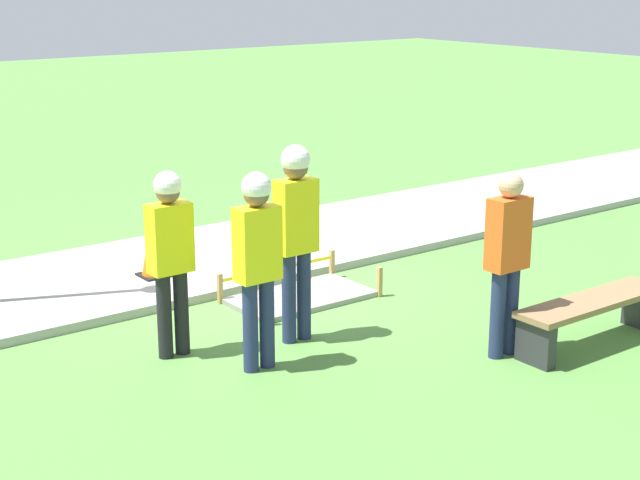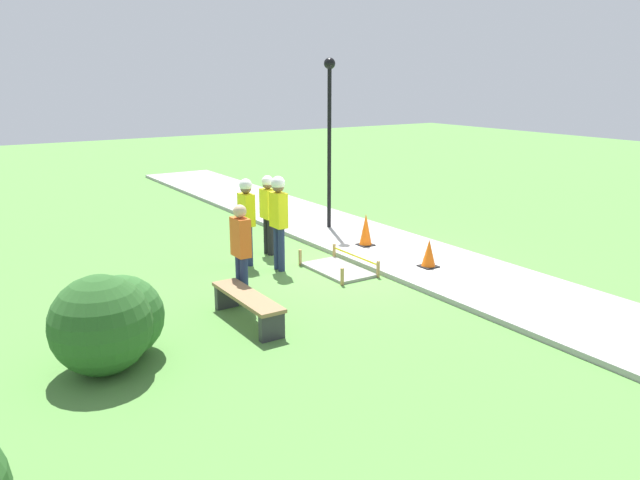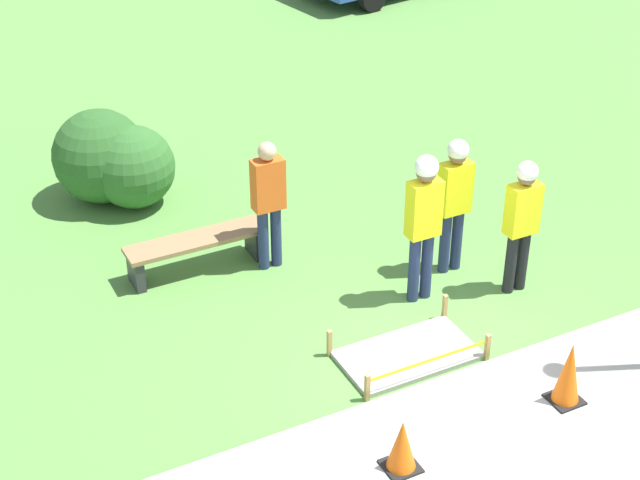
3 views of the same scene
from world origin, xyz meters
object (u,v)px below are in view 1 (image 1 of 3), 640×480
(traffic_cone_near_patch, at_px, (295,224))
(worker_assistant, at_px, (257,253))
(bystander_in_orange_shirt, at_px, (507,253))
(traffic_cone_far_patch, at_px, (153,246))
(worker_supervisor, at_px, (296,223))
(worker_trainee, at_px, (170,247))
(park_bench, at_px, (592,312))

(traffic_cone_near_patch, distance_m, worker_assistant, 3.86)
(bystander_in_orange_shirt, bearing_deg, worker_assistant, -28.96)
(traffic_cone_near_patch, distance_m, traffic_cone_far_patch, 2.05)
(worker_supervisor, bearing_deg, worker_assistant, 28.51)
(worker_trainee, bearing_deg, bystander_in_orange_shirt, 142.96)
(bystander_in_orange_shirt, bearing_deg, worker_supervisor, -48.38)
(traffic_cone_near_patch, height_order, worker_assistant, worker_assistant)
(traffic_cone_far_patch, relative_size, worker_supervisor, 0.38)
(traffic_cone_near_patch, relative_size, worker_supervisor, 0.30)
(park_bench, relative_size, worker_trainee, 1.02)
(traffic_cone_far_patch, bearing_deg, bystander_in_orange_shirt, 112.29)
(worker_trainee, bearing_deg, park_bench, 146.67)
(park_bench, bearing_deg, worker_trainee, -33.33)
(worker_supervisor, height_order, worker_assistant, worker_supervisor)
(worker_supervisor, bearing_deg, worker_trainee, -18.20)
(worker_assistant, height_order, bystander_in_orange_shirt, worker_assistant)
(traffic_cone_near_patch, height_order, traffic_cone_far_patch, traffic_cone_far_patch)
(worker_assistant, xyz_separation_m, bystander_in_orange_shirt, (-2.03, 1.12, -0.10))
(park_bench, height_order, worker_supervisor, worker_supervisor)
(worker_assistant, bearing_deg, bystander_in_orange_shirt, 151.04)
(park_bench, xyz_separation_m, bystander_in_orange_shirt, (0.88, -0.34, 0.67))
(traffic_cone_far_patch, height_order, worker_assistant, worker_assistant)
(traffic_cone_near_patch, bearing_deg, worker_assistant, 49.46)
(park_bench, relative_size, worker_assistant, 0.99)
(traffic_cone_near_patch, relative_size, traffic_cone_far_patch, 0.78)
(traffic_cone_near_patch, xyz_separation_m, traffic_cone_far_patch, (2.05, 0.06, 0.08))
(traffic_cone_far_patch, bearing_deg, park_bench, 120.26)
(park_bench, distance_m, worker_trainee, 4.10)
(traffic_cone_near_patch, bearing_deg, park_bench, 95.87)
(park_bench, bearing_deg, bystander_in_orange_shirt, -21.00)
(traffic_cone_near_patch, bearing_deg, traffic_cone_far_patch, 1.69)
(traffic_cone_near_patch, distance_m, worker_supervisor, 3.17)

